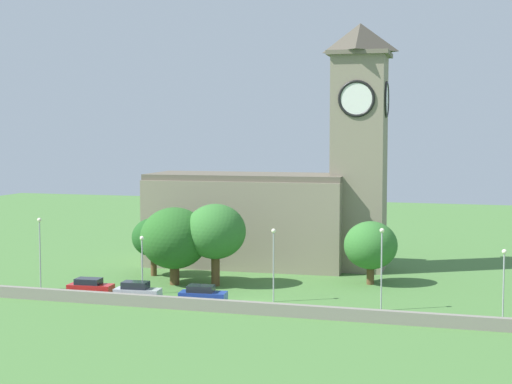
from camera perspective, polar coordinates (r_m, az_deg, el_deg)
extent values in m
plane|color=#477538|center=(91.98, 2.29, -6.09)|extent=(200.00, 200.00, 0.00)
cube|color=gray|center=(99.39, -0.58, -2.17)|extent=(24.89, 11.48, 10.73)
cube|color=#5C5547|center=(98.90, -0.58, 1.12)|extent=(24.85, 10.64, 0.70)
cube|color=gray|center=(96.23, 7.39, 2.00)|extent=(6.44, 6.44, 25.55)
cube|color=#675F4F|center=(96.57, 7.46, 9.74)|extent=(7.47, 7.47, 0.50)
pyramid|color=#484338|center=(96.78, 7.47, 10.89)|extent=(6.76, 6.76, 3.40)
cylinder|color=white|center=(93.09, 7.20, 6.64)|extent=(3.96, 0.28, 3.96)
torus|color=black|center=(93.09, 7.20, 6.64)|extent=(4.33, 0.53, 4.32)
cylinder|color=white|center=(95.89, 9.31, 6.55)|extent=(0.28, 3.96, 3.96)
torus|color=black|center=(95.89, 9.31, 6.55)|extent=(0.53, 4.33, 4.32)
cube|color=gray|center=(73.96, -1.40, -8.22)|extent=(57.27, 0.70, 1.14)
cube|color=red|center=(83.72, -11.74, -6.74)|extent=(4.71, 2.17, 0.77)
cube|color=#1E232B|center=(83.68, -11.89, -6.27)|extent=(2.68, 1.80, 0.61)
cylinder|color=black|center=(84.00, -10.51, -6.95)|extent=(0.64, 0.37, 0.62)
cylinder|color=black|center=(82.36, -11.00, -7.19)|extent=(0.64, 0.37, 0.62)
cylinder|color=black|center=(85.24, -12.45, -6.82)|extent=(0.64, 0.37, 0.62)
cylinder|color=black|center=(83.62, -12.98, -7.04)|extent=(0.64, 0.37, 0.62)
cube|color=silver|center=(79.93, -8.46, -7.16)|extent=(4.66, 2.11, 0.87)
cube|color=#1E232B|center=(79.85, -8.62, -6.60)|extent=(2.66, 1.74, 0.69)
cylinder|color=black|center=(80.30, -7.20, -7.41)|extent=(0.72, 0.37, 0.70)
cylinder|color=black|center=(78.69, -7.62, -7.66)|extent=(0.72, 0.37, 0.70)
cylinder|color=black|center=(81.36, -9.27, -7.28)|extent=(0.72, 0.37, 0.70)
cylinder|color=black|center=(79.76, -9.73, -7.52)|extent=(0.72, 0.37, 0.70)
cube|color=#233D9E|center=(78.15, -3.81, -7.43)|extent=(4.72, 2.34, 0.80)
cube|color=#1E232B|center=(78.06, -3.97, -6.91)|extent=(2.71, 1.91, 0.63)
cylinder|color=black|center=(78.76, -2.54, -7.63)|extent=(0.67, 0.40, 0.64)
cylinder|color=black|center=(76.98, -2.86, -7.92)|extent=(0.67, 0.40, 0.64)
cylinder|color=black|center=(79.51, -4.73, -7.53)|extent=(0.67, 0.40, 0.64)
cylinder|color=black|center=(77.74, -5.09, -7.81)|extent=(0.67, 0.40, 0.64)
cylinder|color=#9EA0A5|center=(87.06, -15.19, -4.44)|extent=(0.14, 0.14, 7.19)
sphere|color=#F4EFCC|center=(86.57, -15.24, -1.94)|extent=(0.44, 0.44, 0.44)
cylinder|color=#9EA0A5|center=(82.75, -8.14, -5.35)|extent=(0.14, 0.14, 5.57)
sphere|color=#F4EFCC|center=(82.30, -8.16, -3.29)|extent=(0.44, 0.44, 0.44)
cylinder|color=#9EA0A5|center=(78.15, 1.26, -5.43)|extent=(0.14, 0.14, 6.79)
sphere|color=#F4EFCC|center=(77.62, 1.27, -2.80)|extent=(0.44, 0.44, 0.44)
cylinder|color=#9EA0A5|center=(75.26, 8.97, -5.66)|extent=(0.14, 0.14, 7.30)
sphere|color=#F4EFCC|center=(74.69, 9.00, -2.74)|extent=(0.44, 0.44, 0.44)
cylinder|color=#9EA0A5|center=(74.73, 17.29, -6.46)|extent=(0.14, 0.14, 5.80)
sphere|color=#F4EFCC|center=(74.22, 17.35, -4.10)|extent=(0.44, 0.44, 0.44)
cylinder|color=brown|center=(88.26, 8.19, -5.88)|extent=(0.82, 0.82, 2.12)
ellipsoid|color=#33702D|center=(87.74, 8.21, -3.79)|extent=(5.83, 5.83, 5.25)
cylinder|color=brown|center=(93.24, -7.33, -5.16)|extent=(0.70, 0.70, 2.61)
ellipsoid|color=#1E511E|center=(92.76, -7.35, -3.23)|extent=(4.99, 4.99, 4.49)
cylinder|color=brown|center=(86.59, -2.92, -5.59)|extent=(0.93, 0.93, 3.44)
ellipsoid|color=#33702D|center=(85.96, -2.93, -2.83)|extent=(6.62, 6.62, 5.96)
cylinder|color=brown|center=(87.69, -5.85, -5.86)|extent=(1.04, 1.04, 2.32)
ellipsoid|color=#286023|center=(87.07, -5.87, -3.30)|extent=(7.44, 7.44, 6.70)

